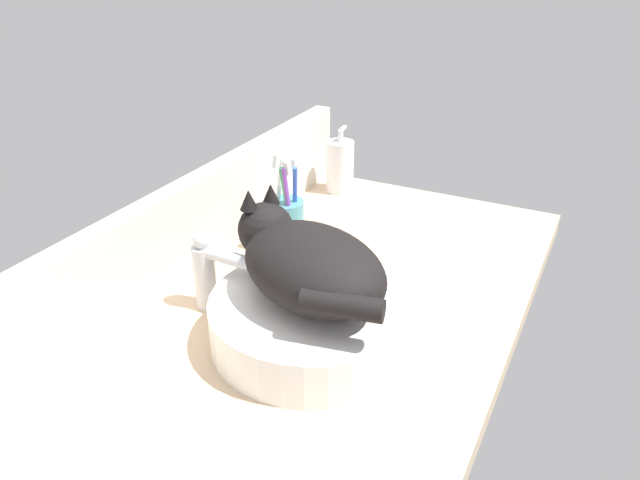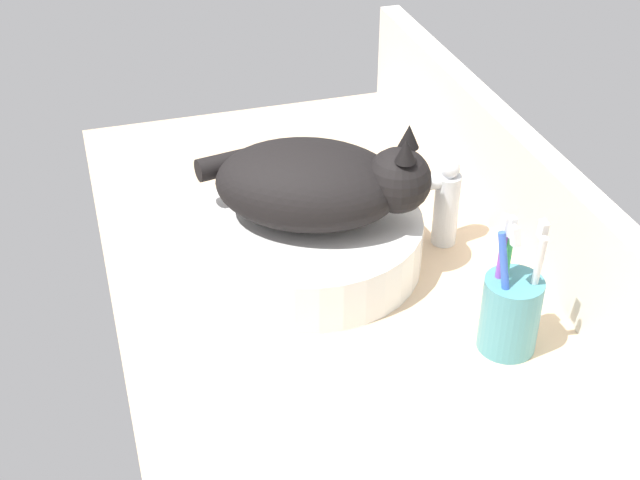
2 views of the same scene
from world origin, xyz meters
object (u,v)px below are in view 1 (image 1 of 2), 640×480
(cat, at_px, (307,262))
(toothbrush_cup, at_px, (286,223))
(faucet, at_px, (210,269))
(soap_dispenser, at_px, (340,166))
(sink_basin, at_px, (314,320))

(cat, height_order, toothbrush_cup, cat)
(cat, height_order, faucet, cat)
(soap_dispenser, bearing_deg, sink_basin, -158.87)
(cat, bearing_deg, faucet, 89.85)
(sink_basin, bearing_deg, soap_dispenser, 21.13)
(sink_basin, height_order, faucet, faucet)
(toothbrush_cup, bearing_deg, faucet, 178.40)
(sink_basin, height_order, cat, cat)
(cat, bearing_deg, sink_basin, -110.81)
(faucet, height_order, toothbrush_cup, toothbrush_cup)
(cat, xyz_separation_m, toothbrush_cup, (0.24, 0.17, -0.07))
(sink_basin, bearing_deg, faucet, 88.40)
(soap_dispenser, relative_size, toothbrush_cup, 0.82)
(sink_basin, xyz_separation_m, faucet, (0.01, 0.19, 0.04))
(cat, bearing_deg, soap_dispenser, 20.13)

